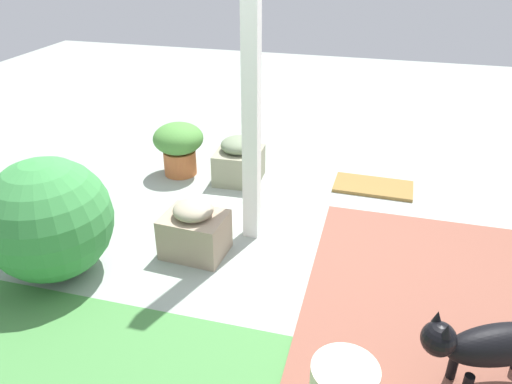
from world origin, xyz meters
TOP-DOWN VIEW (x-y plane):
  - ground_plane at (0.00, 0.00)m, footprint 12.00×12.00m
  - brick_path at (-1.06, 0.69)m, footprint 1.80×2.40m
  - porch_pillar at (0.35, 0.02)m, footprint 0.11×0.11m
  - stone_planter_nearest at (0.70, -0.82)m, footprint 0.42×0.43m
  - stone_planter_mid at (0.67, 0.37)m, footprint 0.45×0.37m
  - round_shrub at (1.47, 0.80)m, footprint 0.81×0.81m
  - terracotta_pot_broad at (1.27, -0.81)m, footprint 0.46×0.46m
  - dog at (-1.14, 1.09)m, footprint 0.70×0.43m
  - doormat at (-0.49, -0.97)m, footprint 0.69×0.38m

SIDE VIEW (x-z plane):
  - ground_plane at x=0.00m, z-range 0.00..0.00m
  - brick_path at x=-1.06m, z-range 0.00..0.02m
  - doormat at x=-0.49m, z-range 0.00..0.03m
  - stone_planter_mid at x=0.67m, z-range -0.02..0.39m
  - stone_planter_nearest at x=0.70m, z-range -0.02..0.40m
  - dog at x=-1.14m, z-range 0.04..0.53m
  - terracotta_pot_broad at x=1.27m, z-range 0.05..0.54m
  - round_shrub at x=1.47m, z-range 0.00..0.81m
  - porch_pillar at x=0.35m, z-range 0.00..2.48m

